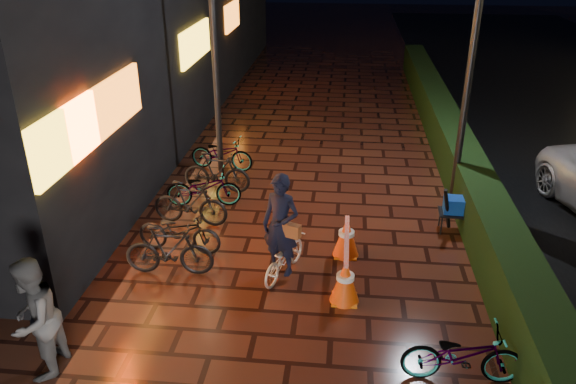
# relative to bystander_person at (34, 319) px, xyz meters

# --- Properties ---
(ground) EXTENTS (80.00, 80.00, 0.00)m
(ground) POSITION_rel_bystander_person_xyz_m (3.23, 0.49, -0.86)
(ground) COLOR #381911
(ground) RESTS_ON ground
(hedge) EXTENTS (0.70, 20.00, 1.00)m
(hedge) POSITION_rel_bystander_person_xyz_m (6.53, 8.49, -0.36)
(hedge) COLOR black
(hedge) RESTS_ON ground
(bystander_person) EXTENTS (0.65, 0.84, 1.72)m
(bystander_person) POSITION_rel_bystander_person_xyz_m (0.00, 0.00, 0.00)
(bystander_person) COLOR #5E5E61
(bystander_person) RESTS_ON ground
(lamp_post_hedge) EXTENTS (0.50, 0.29, 5.44)m
(lamp_post_hedge) POSITION_rel_bystander_person_xyz_m (6.20, 5.65, 2.13)
(lamp_post_hedge) COLOR black
(lamp_post_hedge) RESTS_ON ground
(lamp_post_sf) EXTENTS (0.49, 0.28, 5.25)m
(lamp_post_sf) POSITION_rel_bystander_person_xyz_m (0.89, 6.96, 2.03)
(lamp_post_sf) COLOR black
(lamp_post_sf) RESTS_ON ground
(cyclist) EXTENTS (0.91, 1.39, 1.89)m
(cyclist) POSITION_rel_bystander_person_xyz_m (2.90, 2.60, -0.16)
(cyclist) COLOR silver
(cyclist) RESTS_ON ground
(traffic_barrier) EXTENTS (0.47, 1.87, 0.75)m
(traffic_barrier) POSITION_rel_bystander_person_xyz_m (3.97, 2.71, -0.49)
(traffic_barrier) COLOR #ED490C
(traffic_barrier) RESTS_ON ground
(cart_assembly) EXTENTS (0.58, 0.56, 1.03)m
(cart_assembly) POSITION_rel_bystander_person_xyz_m (6.01, 4.50, -0.33)
(cart_assembly) COLOR black
(cart_assembly) RESTS_ON ground
(parked_bikes_storefront) EXTENTS (1.76, 5.25, 0.92)m
(parked_bikes_storefront) POSITION_rel_bystander_person_xyz_m (0.95, 4.70, -0.43)
(parked_bikes_storefront) COLOR black
(parked_bikes_storefront) RESTS_ON ground
(parked_bikes_hedge) EXTENTS (1.83, 1.70, 0.92)m
(parked_bikes_hedge) POSITION_rel_bystander_person_xyz_m (5.61, -0.08, -0.43)
(parked_bikes_hedge) COLOR black
(parked_bikes_hedge) RESTS_ON ground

